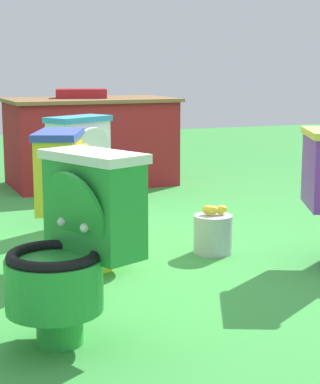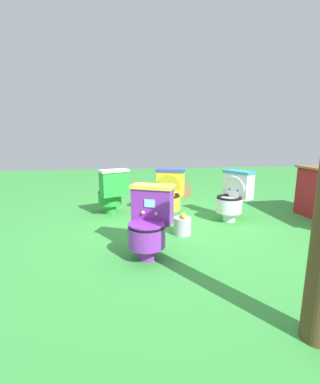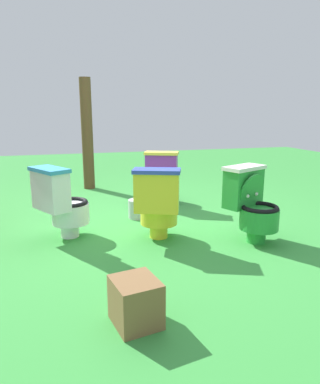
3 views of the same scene
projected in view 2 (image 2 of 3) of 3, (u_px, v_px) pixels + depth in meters
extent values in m
plane|color=green|center=(185.00, 228.00, 3.52)|extent=(14.00, 14.00, 0.00)
cylinder|color=green|center=(111.00, 209.00, 4.22)|extent=(0.24, 0.24, 0.14)
cylinder|color=green|center=(110.00, 198.00, 4.20)|extent=(0.49, 0.49, 0.20)
torus|color=black|center=(110.00, 192.00, 4.18)|extent=(0.47, 0.47, 0.04)
cylinder|color=white|center=(110.00, 195.00, 4.19)|extent=(0.32, 0.32, 0.01)
cube|color=green|center=(114.00, 184.00, 3.98)|extent=(0.34, 0.45, 0.37)
cube|color=white|center=(114.00, 171.00, 3.94)|extent=(0.37, 0.48, 0.04)
cube|color=#8CE0E5|center=(111.00, 180.00, 4.05)|extent=(0.05, 0.10, 0.08)
cylinder|color=green|center=(112.00, 184.00, 4.07)|extent=(0.23, 0.36, 0.35)
sphere|color=white|center=(107.00, 187.00, 4.04)|extent=(0.04, 0.04, 0.04)
sphere|color=white|center=(116.00, 186.00, 4.12)|extent=(0.04, 0.04, 0.04)
cylinder|color=yellow|center=(168.00, 213.00, 3.96)|extent=(0.23, 0.23, 0.14)
cylinder|color=yellow|center=(168.00, 203.00, 3.91)|extent=(0.48, 0.48, 0.20)
torus|color=black|center=(168.00, 196.00, 3.88)|extent=(0.46, 0.46, 0.04)
cylinder|color=#3347B2|center=(168.00, 199.00, 3.90)|extent=(0.31, 0.31, 0.01)
cube|color=yellow|center=(171.00, 183.00, 4.04)|extent=(0.33, 0.45, 0.37)
cube|color=#3347B2|center=(171.00, 170.00, 4.00)|extent=(0.36, 0.48, 0.04)
cube|color=#8CE0E5|center=(169.00, 181.00, 3.94)|extent=(0.05, 0.11, 0.08)
cylinder|color=yellow|center=(169.00, 185.00, 3.95)|extent=(0.21, 0.36, 0.35)
sphere|color=#3347B2|center=(174.00, 188.00, 3.94)|extent=(0.04, 0.04, 0.04)
sphere|color=#3347B2|center=(165.00, 187.00, 3.97)|extent=(0.04, 0.04, 0.04)
cylinder|color=purple|center=(148.00, 252.00, 2.63)|extent=(0.24, 0.24, 0.14)
cylinder|color=purple|center=(147.00, 237.00, 2.58)|extent=(0.49, 0.49, 0.20)
torus|color=black|center=(147.00, 226.00, 2.55)|extent=(0.47, 0.47, 0.04)
cylinder|color=#EACC4C|center=(147.00, 231.00, 2.56)|extent=(0.32, 0.32, 0.01)
cube|color=purple|center=(153.00, 206.00, 2.71)|extent=(0.34, 0.45, 0.37)
cube|color=#EACC4C|center=(152.00, 187.00, 2.67)|extent=(0.37, 0.48, 0.04)
cube|color=#8CE0E5|center=(150.00, 203.00, 2.60)|extent=(0.05, 0.10, 0.08)
cylinder|color=purple|center=(147.00, 224.00, 2.55)|extent=(0.48, 0.48, 0.02)
sphere|color=#EACC4C|center=(156.00, 214.00, 2.60)|extent=(0.04, 0.04, 0.04)
sphere|color=#EACC4C|center=(143.00, 213.00, 2.64)|extent=(0.04, 0.04, 0.04)
cylinder|color=white|center=(229.00, 216.00, 3.82)|extent=(0.25, 0.25, 0.14)
cylinder|color=white|center=(229.00, 205.00, 3.77)|extent=(0.51, 0.51, 0.20)
torus|color=black|center=(229.00, 198.00, 3.75)|extent=(0.48, 0.48, 0.04)
cylinder|color=#338CBF|center=(229.00, 201.00, 3.76)|extent=(0.33, 0.33, 0.01)
cube|color=white|center=(238.00, 186.00, 3.84)|extent=(0.45, 0.37, 0.37)
cube|color=#338CBF|center=(239.00, 172.00, 3.80)|extent=(0.48, 0.40, 0.04)
cube|color=#8CE0E5|center=(234.00, 183.00, 3.77)|extent=(0.10, 0.06, 0.08)
cylinder|color=white|center=(234.00, 187.00, 3.78)|extent=(0.35, 0.25, 0.35)
sphere|color=#338CBF|center=(238.00, 191.00, 3.73)|extent=(0.04, 0.04, 0.04)
sphere|color=#338CBF|center=(230.00, 189.00, 3.84)|extent=(0.04, 0.04, 0.04)
cube|color=brown|center=(182.00, 190.00, 5.36)|extent=(0.33, 0.30, 0.28)
cylinder|color=#B7B7BF|center=(182.00, 226.00, 3.28)|extent=(0.22, 0.22, 0.22)
ellipsoid|color=yellow|center=(184.00, 215.00, 3.28)|extent=(0.07, 0.05, 0.05)
ellipsoid|color=yellow|center=(183.00, 216.00, 3.20)|extent=(0.07, 0.05, 0.05)
ellipsoid|color=yellow|center=(182.00, 215.00, 3.26)|extent=(0.07, 0.05, 0.05)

